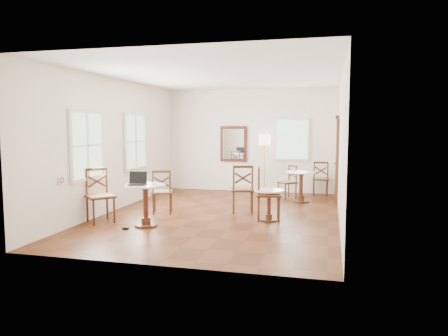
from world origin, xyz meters
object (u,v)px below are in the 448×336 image
chair_back_b (288,182)px  water_glass (150,181)px  laptop (138,181)px  chair_near_a (162,192)px  navy_mug (141,182)px  chair_back_a (321,178)px  floor_lamp (264,144)px  power_adapter (126,228)px  cafe_table_near (146,201)px  chair_near_b (100,196)px  cafe_table_mid (269,202)px  chair_mid_a (243,189)px  mouse (146,183)px  chair_mid_b (267,194)px  cafe_table_back (301,183)px

chair_back_b → water_glass: size_ratio=8.09×
laptop → chair_near_a: bearing=77.1°
laptop → navy_mug: (0.02, 0.09, -0.02)m
chair_back_a → laptop: laptop is taller
floor_lamp → navy_mug: (-1.72, -4.49, -0.57)m
floor_lamp → power_adapter: bearing=-111.1°
cafe_table_near → laptop: (-0.14, -0.05, 0.37)m
cafe_table_near → chair_near_b: 1.05m
cafe_table_mid → laptop: 2.66m
chair_mid_a → mouse: 2.31m
chair_mid_b → floor_lamp: 3.55m
navy_mug → water_glass: (0.18, -0.00, 0.02)m
chair_near_a → chair_back_b: (2.52, 2.62, -0.04)m
water_glass → power_adapter: bearing=-132.6°
chair_mid_a → floor_lamp: 2.95m
cafe_table_mid → floor_lamp: (-0.63, 3.47, 1.03)m
cafe_table_mid → mouse: bearing=-155.9°
power_adapter → mouse: bearing=55.9°
chair_near_b → navy_mug: (0.93, -0.07, 0.31)m
cafe_table_back → mouse: 4.32m
chair_near_a → navy_mug: (0.05, -1.20, 0.37)m
cafe_table_mid → navy_mug: 2.60m
floor_lamp → mouse: 4.80m
chair_near_b → power_adapter: 1.03m
chair_mid_b → navy_mug: 2.57m
floor_lamp → navy_mug: size_ratio=17.17×
floor_lamp → mouse: (-1.62, -4.48, -0.60)m
cafe_table_near → cafe_table_back: 4.34m
chair_near_a → chair_back_a: chair_near_a is taller
chair_near_a → chair_back_a: size_ratio=1.01×
chair_near_a → cafe_table_mid: bearing=158.0°
water_glass → cafe_table_near: bearing=-147.8°
floor_lamp → laptop: floor_lamp is taller
chair_back_b → laptop: size_ratio=2.26×
cafe_table_back → navy_mug: bearing=-130.3°
cafe_table_near → floor_lamp: bearing=70.5°
chair_near_b → laptop: chair_near_b is taller
chair_near_a → chair_mid_b: 2.36m
chair_back_b → water_glass: bearing=-70.4°
cafe_table_near → chair_back_a: 5.56m
laptop → navy_mug: laptop is taller
chair_mid_b → chair_back_a: chair_mid_b is taller
chair_back_a → water_glass: (-3.11, -4.51, 0.39)m
cafe_table_near → mouse: size_ratio=9.07×
laptop → mouse: (0.13, 0.10, -0.04)m
chair_near_a → mouse: bearing=79.8°
navy_mug → power_adapter: 0.93m
cafe_table_mid → chair_near_b: size_ratio=0.59×
chair_back_a → laptop: bearing=50.8°
cafe_table_near → cafe_table_mid: cafe_table_near is taller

